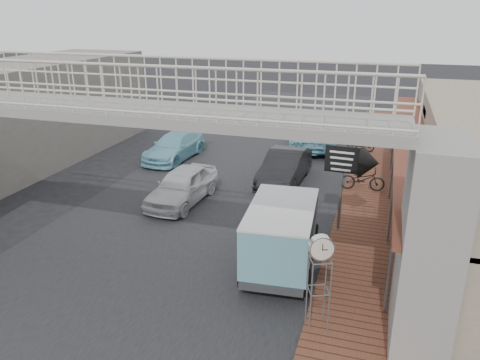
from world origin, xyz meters
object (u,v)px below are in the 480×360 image
Objects in this scene: arrow_sign at (366,163)px; angkot_curb at (313,134)px; dark_sedan at (285,167)px; motorcycle_near at (362,179)px; angkot_far at (174,147)px; motorcycle_far at (361,143)px; street_clock at (321,252)px; white_hatchback at (182,186)px; angkot_van at (282,227)px.

angkot_curb is at bearing 111.49° from arrow_sign.
motorcycle_near is at bearing 0.52° from dark_sedan.
dark_sedan is 2.43× the size of motorcycle_near.
angkot_far is (-6.32, 1.86, -0.09)m from dark_sedan.
motorcycle_far is at bearing 0.05° from motorcycle_near.
angkot_curb is 2.69m from motorcycle_far.
dark_sedan is 10.49m from street_clock.
white_hatchback is 0.96× the size of angkot_van.
angkot_curb is at bearing 72.20° from white_hatchback.
arrow_sign is (2.16, 2.94, 1.31)m from angkot_van.
angkot_curb is at bearing 37.64° from angkot_far.
arrow_sign is at bearing -27.28° from angkot_far.
angkot_curb is (3.80, 9.66, 0.04)m from white_hatchback.
motorcycle_near is 0.75× the size of street_clock.
angkot_van is 2.35× the size of motorcycle_near.
white_hatchback is at bearing 177.13° from arrow_sign.
white_hatchback is at bearing 111.53° from motorcycle_near.
motorcycle_far is (6.47, 9.36, -0.16)m from white_hatchback.
motorcycle_near is at bearing 70.15° from angkot_van.
motorcycle_far is at bearing 68.30° from street_clock.
angkot_far is 2.44× the size of motorcycle_near.
angkot_curb is 1.73× the size of arrow_sign.
motorcycle_far is at bearing 78.95° from angkot_van.
white_hatchback is 9.28m from street_clock.
angkot_curb is 1.23× the size of angkot_van.
white_hatchback is at bearing 60.75° from angkot_curb.
dark_sedan is at bearing 83.74° from motorcycle_near.
white_hatchback is 7.69m from motorcycle_near.
street_clock is (6.47, -6.49, 1.45)m from white_hatchback.
dark_sedan is 7.43m from angkot_van.
street_clock is at bearing -41.44° from white_hatchback.
angkot_curb is 3.61× the size of motorcycle_far.
arrow_sign reaches higher than street_clock.
angkot_curb is at bearing 92.07° from motorcycle_far.
motorcycle_near is (3.43, -0.12, -0.16)m from dark_sedan.
arrow_sign is at bearing 61.58° from street_clock.
dark_sedan is at bearing 48.50° from white_hatchback.
angkot_van is 3.20m from street_clock.
dark_sedan reaches higher than motorcycle_far.
angkot_van reaches higher than dark_sedan.
dark_sedan is at bearing 134.08° from arrow_sign.
angkot_far is at bearing 126.02° from angkot_van.
motorcycle_near reaches higher than motorcycle_far.
dark_sedan is 6.60m from motorcycle_far.
angkot_van is at bearing -122.40° from arrow_sign.
motorcycle_far is at bearing 59.03° from white_hatchback.
motorcycle_near is 4.67m from arrow_sign.
motorcycle_near is (6.92, 3.35, -0.12)m from white_hatchback.
angkot_far is 1.83× the size of street_clock.
motorcycle_far is (-0.46, 6.01, -0.04)m from motorcycle_near.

